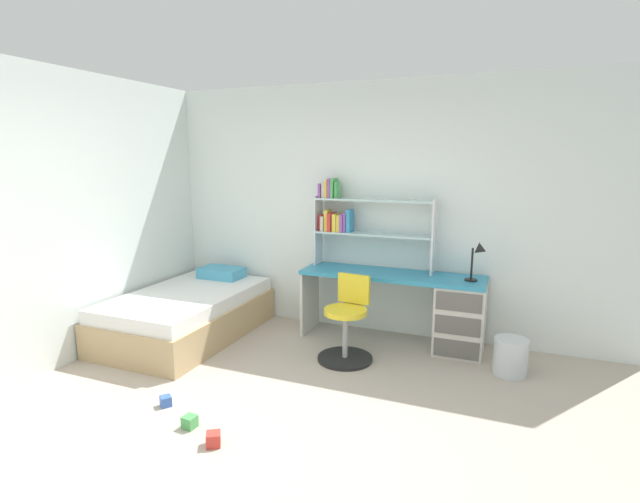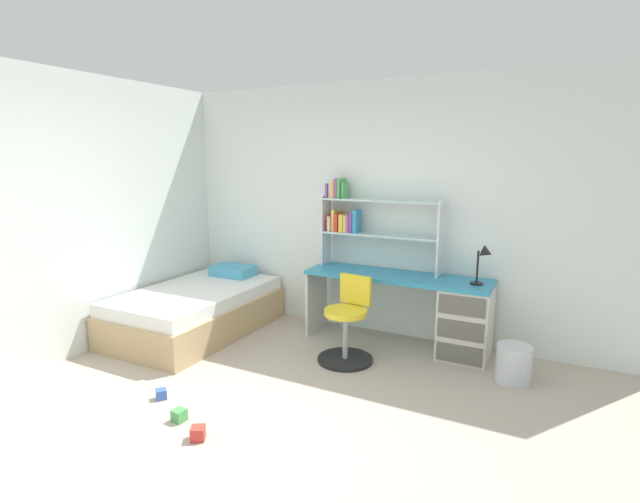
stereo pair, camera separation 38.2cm
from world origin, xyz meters
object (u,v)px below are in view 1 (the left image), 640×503
Objects in this scene: desk_lamp at (479,256)px; waste_bin at (511,357)px; bookshelf_hutch at (355,218)px; toy_block_red_1 at (213,439)px; bed_platform at (188,314)px; desk at (439,309)px; toy_block_green_2 at (189,422)px; toy_block_blue_0 at (166,401)px; swivel_chair at (347,327)px.

desk_lamp is 0.94m from waste_bin.
toy_block_red_1 is (-0.20, -2.39, -1.21)m from bookshelf_hutch.
bed_platform is at bearing -174.80° from waste_bin.
waste_bin is at bearing -42.50° from desk_lamp.
desk_lamp reaches higher than bed_platform.
toy_block_red_1 is (1.41, -1.60, -0.20)m from bed_platform.
toy_block_green_2 is (-1.41, -2.13, -0.37)m from desk.
bookshelf_hutch reaches higher than toy_block_blue_0.
bed_platform reaches higher than waste_bin.
desk_lamp reaches higher than toy_block_red_1.
swivel_chair reaches higher than toy_block_green_2.
bookshelf_hutch is 2.68m from toy_block_red_1.
desk_lamp is at bearing -7.63° from desk.
swivel_chair is 10.06× the size of toy_block_blue_0.
waste_bin is at bearing 46.35° from toy_block_red_1.
toy_block_green_2 is (-0.48, -2.27, -1.21)m from bookshelf_hutch.
waste_bin is (1.61, -0.50, -1.10)m from bookshelf_hutch.
toy_block_blue_0 is (-0.84, -2.09, -1.22)m from bookshelf_hutch.
desk is 4.82× the size of desk_lamp.
waste_bin is at bearing 40.40° from toy_block_green_2.
desk is 1.00× the size of bed_platform.
swivel_chair is at bearing 77.71° from toy_block_red_1.
desk_lamp is at bearing 42.05° from toy_block_blue_0.
desk reaches higher than bed_platform.
toy_block_red_1 is (-1.80, -1.89, -0.12)m from waste_bin.
waste_bin is 4.12× the size of toy_block_blue_0.
toy_block_blue_0 is at bearing 154.98° from toy_block_red_1.
toy_block_blue_0 is 0.71m from toy_block_red_1.
waste_bin is (0.34, -0.31, -0.82)m from desk_lamp.
desk_lamp is 4.16× the size of toy_block_red_1.
bed_platform is at bearing -153.86° from bookshelf_hutch.
toy_block_green_2 is (-0.28, 0.12, -0.00)m from toy_block_red_1.
bookshelf_hutch reaches higher than toy_block_red_1.
desk is at bearing 56.55° from toy_block_green_2.
toy_block_red_1 is at bearing -48.59° from bed_platform.
swivel_chair is at bearing -77.27° from bookshelf_hutch.
toy_block_green_2 is (-2.08, -1.77, -0.12)m from waste_bin.
toy_block_blue_0 is at bearing -132.21° from desk.
bed_platform is (-2.53, -0.65, -0.17)m from desk.
desk is at bearing 152.42° from waste_bin.
toy_block_green_2 is at bearing -112.62° from swivel_chair.
desk is at bearing -8.62° from bookshelf_hutch.
desk_lamp is 0.21× the size of bed_platform.
swivel_chair is at bearing 67.38° from toy_block_green_2.
waste_bin reaches higher than toy_block_green_2.
waste_bin is 3.70× the size of toy_block_green_2.
bookshelf_hutch is (-0.93, 0.14, 0.85)m from desk.
bed_platform reaches higher than toy_block_green_2.
desk is 21.02× the size of toy_block_green_2.
waste_bin is (3.21, 0.29, -0.08)m from bed_platform.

